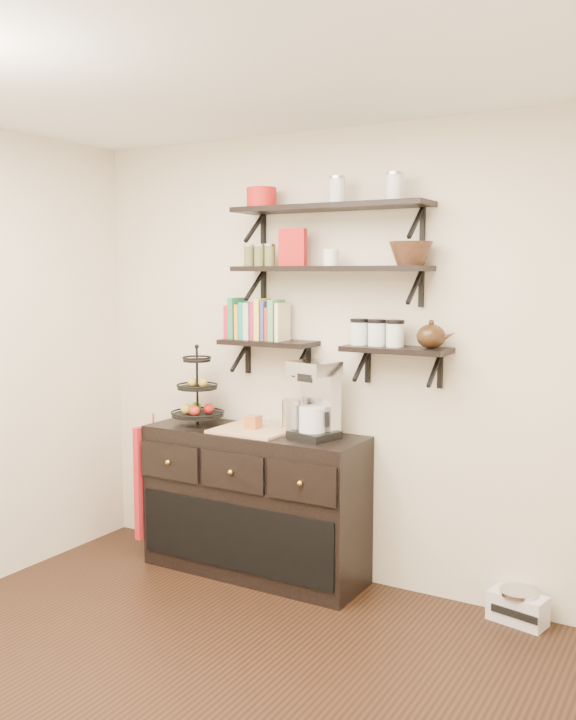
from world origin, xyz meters
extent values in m
plane|color=black|center=(0.00, 0.00, 0.00)|extent=(3.50, 3.50, 0.00)
cube|color=white|center=(0.00, 0.00, 2.70)|extent=(3.50, 3.50, 0.02)
cube|color=beige|center=(0.00, 1.75, 1.35)|extent=(3.50, 0.02, 2.70)
cube|color=black|center=(0.00, 1.61, 2.23)|extent=(1.20, 0.27, 0.03)
cube|color=black|center=(-0.52, 1.74, 2.12)|extent=(0.02, 0.03, 0.20)
cube|color=black|center=(0.52, 1.74, 2.12)|extent=(0.02, 0.03, 0.20)
cube|color=black|center=(0.00, 1.61, 1.89)|extent=(1.20, 0.27, 0.03)
cube|color=black|center=(-0.52, 1.74, 1.77)|extent=(0.02, 0.03, 0.20)
cube|color=black|center=(0.52, 1.74, 1.77)|extent=(0.02, 0.03, 0.20)
cube|color=black|center=(-0.42, 1.62, 1.44)|extent=(0.60, 0.25, 0.03)
cube|color=black|center=(-0.64, 1.74, 1.32)|extent=(0.02, 0.03, 0.20)
cube|color=black|center=(-0.20, 1.74, 1.32)|extent=(0.03, 0.03, 0.20)
cube|color=black|center=(0.42, 1.62, 1.44)|extent=(0.60, 0.25, 0.03)
cube|color=black|center=(0.20, 1.74, 1.32)|extent=(0.03, 0.03, 0.20)
cube|color=black|center=(0.64, 1.74, 1.32)|extent=(0.02, 0.03, 0.20)
cube|color=red|center=(-0.68, 1.63, 1.55)|extent=(0.02, 0.15, 0.20)
cube|color=#287C4A|center=(-0.65, 1.63, 1.57)|extent=(0.03, 0.15, 0.24)
cube|color=orange|center=(-0.61, 1.63, 1.55)|extent=(0.04, 0.15, 0.21)
cube|color=#119388|center=(-0.57, 1.63, 1.57)|extent=(0.03, 0.15, 0.25)
cube|color=beige|center=(-0.54, 1.63, 1.56)|extent=(0.03, 0.15, 0.22)
cube|color=#A22250|center=(-0.50, 1.63, 1.58)|extent=(0.04, 0.15, 0.26)
cube|color=yellow|center=(-0.46, 1.63, 1.56)|extent=(0.03, 0.15, 0.23)
cube|color=#3B3B8A|center=(-0.42, 1.63, 1.55)|extent=(0.03, 0.15, 0.20)
cube|color=#A93328|center=(-0.38, 1.63, 1.57)|extent=(0.04, 0.15, 0.24)
cube|color=#57A060|center=(-0.34, 1.63, 1.55)|extent=(0.03, 0.15, 0.21)
cube|color=beige|center=(-0.31, 1.63, 1.57)|extent=(0.03, 0.15, 0.25)
cylinder|color=silver|center=(0.19, 1.63, 1.51)|extent=(0.10, 0.10, 0.13)
cylinder|color=silver|center=(0.30, 1.63, 1.51)|extent=(0.10, 0.10, 0.13)
cylinder|color=silver|center=(0.41, 1.63, 1.51)|extent=(0.10, 0.10, 0.13)
cube|color=black|center=(-0.46, 1.51, 0.45)|extent=(1.40, 0.45, 0.90)
cube|color=tan|center=(-0.46, 1.51, 0.91)|extent=(0.45, 0.41, 0.02)
sphere|color=gold|center=(-0.92, 1.26, 0.70)|extent=(0.04, 0.04, 0.04)
sphere|color=gold|center=(-0.46, 1.26, 0.70)|extent=(0.04, 0.04, 0.04)
sphere|color=gold|center=(0.01, 1.26, 0.70)|extent=(0.04, 0.04, 0.04)
cylinder|color=black|center=(-0.88, 1.51, 1.14)|extent=(0.02, 0.02, 0.49)
cylinder|color=black|center=(-0.88, 1.51, 0.96)|extent=(0.33, 0.33, 0.01)
cylinder|color=black|center=(-0.88, 1.51, 1.13)|extent=(0.25, 0.25, 0.02)
cylinder|color=black|center=(-0.88, 1.51, 1.31)|extent=(0.18, 0.18, 0.02)
sphere|color=#B21914|center=(-0.82, 1.55, 1.00)|extent=(0.07, 0.07, 0.07)
sphere|color=gold|center=(-0.92, 1.51, 1.17)|extent=(0.06, 0.06, 0.06)
cube|color=#B55E29|center=(-0.46, 1.51, 0.96)|extent=(0.08, 0.08, 0.08)
cube|color=black|center=(-0.04, 1.51, 0.92)|extent=(0.30, 0.28, 0.04)
cube|color=silver|center=(-0.04, 1.59, 1.11)|extent=(0.26, 0.15, 0.38)
cube|color=silver|center=(-0.04, 1.51, 1.31)|extent=(0.30, 0.28, 0.08)
cylinder|color=silver|center=(-0.04, 1.49, 1.02)|extent=(0.19, 0.19, 0.15)
cylinder|color=silver|center=(-0.18, 1.49, 1.01)|extent=(0.11, 0.11, 0.22)
cube|color=maroon|center=(-1.19, 1.41, 0.52)|extent=(0.04, 0.31, 0.73)
cube|color=silver|center=(1.13, 1.65, 0.08)|extent=(0.32, 0.21, 0.16)
cylinder|color=silver|center=(1.13, 1.65, 0.17)|extent=(0.24, 0.24, 0.02)
cube|color=black|center=(1.13, 1.57, 0.08)|extent=(0.26, 0.06, 0.04)
cube|color=red|center=(-0.24, 1.61, 2.01)|extent=(0.17, 0.09, 0.22)
cylinder|color=white|center=(0.01, 1.61, 1.95)|extent=(0.09, 0.09, 0.10)
cylinder|color=red|center=(-0.46, 1.61, 2.31)|extent=(0.18, 0.18, 0.12)
camera|label=1|loc=(2.03, -2.32, 1.86)|focal=38.00mm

